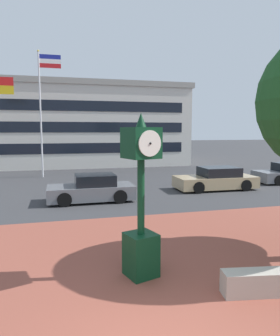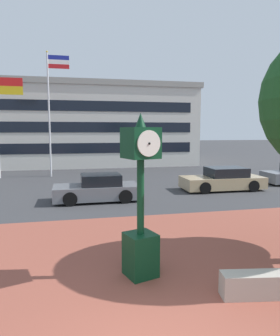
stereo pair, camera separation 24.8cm
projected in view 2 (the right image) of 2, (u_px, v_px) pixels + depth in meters
plaza_brick_paving at (135, 299)px, 6.10m from camera, size 44.00×11.78×0.01m
street_clock at (141, 204)px, 6.92m from camera, size 0.85×0.87×3.72m
car_street_near at (223, 180)px, 17.40m from camera, size 4.58×2.00×1.28m
car_street_far at (98, 189)px, 14.69m from camera, size 4.05×1.93×1.28m
flagpole_primary at (1, 113)px, 21.40m from camera, size 1.88×0.14×7.28m
flagpole_secondary at (51, 104)px, 22.01m from camera, size 1.58×0.14×8.93m
civic_building at (88, 126)px, 33.12m from camera, size 20.75×13.37×7.80m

